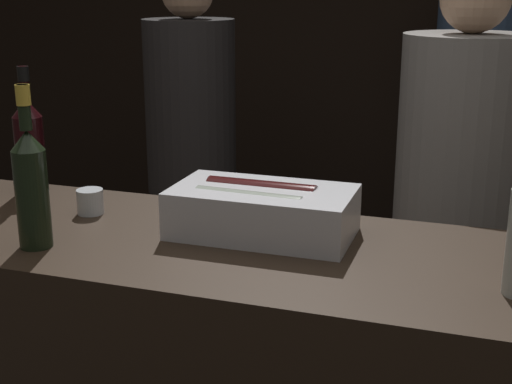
% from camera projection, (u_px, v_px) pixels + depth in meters
% --- Properties ---
extents(wall_back_chalkboard, '(6.40, 0.06, 2.80)m').
position_uv_depth(wall_back_chalkboard, '(401.00, 25.00, 3.77)').
color(wall_back_chalkboard, black).
rests_on(wall_back_chalkboard, ground_plane).
extents(ice_bin_with_bottles, '(0.43, 0.24, 0.12)m').
position_uv_depth(ice_bin_with_bottles, '(263.00, 210.00, 1.69)').
color(ice_bin_with_bottles, silver).
rests_on(ice_bin_with_bottles, bar_counter).
extents(candle_votive, '(0.07, 0.07, 0.06)m').
position_uv_depth(candle_votive, '(90.00, 201.00, 1.86)').
color(candle_votive, silver).
rests_on(candle_votive, bar_counter).
extents(red_wine_bottle_black_foil, '(0.08, 0.08, 0.36)m').
position_uv_depth(red_wine_bottle_black_foil, '(29.00, 143.00, 2.01)').
color(red_wine_bottle_black_foil, black).
rests_on(red_wine_bottle_black_foil, bar_counter).
extents(champagne_bottle, '(0.08, 0.08, 0.37)m').
position_uv_depth(champagne_bottle, '(31.00, 184.00, 1.59)').
color(champagne_bottle, black).
rests_on(champagne_bottle, bar_counter).
extents(person_in_hoodie, '(0.37, 0.37, 1.82)m').
position_uv_depth(person_in_hoodie, '(472.00, 120.00, 3.22)').
color(person_in_hoodie, black).
rests_on(person_in_hoodie, ground_plane).
extents(person_blond_tee, '(0.41, 0.41, 1.68)m').
position_uv_depth(person_blond_tee, '(458.00, 207.00, 2.29)').
color(person_blond_tee, black).
rests_on(person_blond_tee, ground_plane).
extents(person_grey_polo, '(0.37, 0.37, 1.69)m').
position_uv_depth(person_grey_polo, '(192.00, 151.00, 3.00)').
color(person_grey_polo, black).
rests_on(person_grey_polo, ground_plane).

